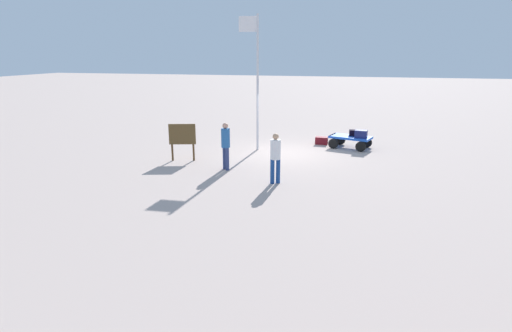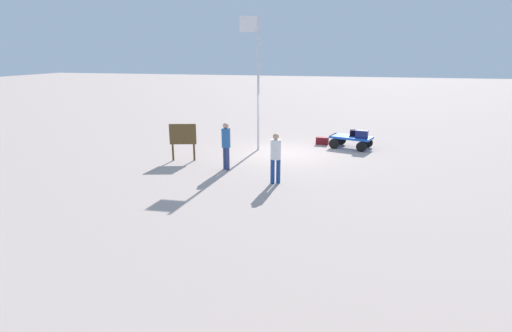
{
  "view_description": "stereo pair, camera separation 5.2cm",
  "coord_description": "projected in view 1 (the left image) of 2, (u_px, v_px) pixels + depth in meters",
  "views": [
    {
      "loc": [
        -3.13,
        17.49,
        4.25
      ],
      "look_at": [
        -0.21,
        6.0,
        1.01
      ],
      "focal_mm": 29.3,
      "sensor_mm": 36.0,
      "label": 1
    },
    {
      "loc": [
        -3.18,
        17.47,
        4.25
      ],
      "look_at": [
        -0.21,
        6.0,
        1.01
      ],
      "focal_mm": 29.3,
      "sensor_mm": 36.0,
      "label": 2
    }
  ],
  "objects": [
    {
      "name": "worker_lead",
      "position": [
        275.0,
        155.0,
        13.75
      ],
      "size": [
        0.46,
        0.46,
        1.69
      ],
      "color": "navy",
      "rests_on": "ground"
    },
    {
      "name": "suitcase_grey",
      "position": [
        322.0,
        141.0,
        19.88
      ],
      "size": [
        0.59,
        0.38,
        0.35
      ],
      "color": "maroon",
      "rests_on": "ground"
    },
    {
      "name": "signboard",
      "position": [
        182.0,
        137.0,
        16.67
      ],
      "size": [
        1.04,
        0.35,
        1.5
      ],
      "color": "#4C3319",
      "rests_on": "ground"
    },
    {
      "name": "flagpole",
      "position": [
        256.0,
        72.0,
        17.96
      ],
      "size": [
        0.87,
        0.1,
        5.81
      ],
      "color": "silver",
      "rests_on": "ground"
    },
    {
      "name": "suitcase_navy",
      "position": [
        356.0,
        133.0,
        19.06
      ],
      "size": [
        0.63,
        0.35,
        0.27
      ],
      "color": "black",
      "rests_on": "luggage_cart"
    },
    {
      "name": "worker_trailing",
      "position": [
        226.0,
        143.0,
        15.37
      ],
      "size": [
        0.46,
        0.46,
        1.76
      ],
      "color": "navy",
      "rests_on": "ground"
    },
    {
      "name": "suitcase_dark",
      "position": [
        361.0,
        134.0,
        18.6
      ],
      "size": [
        0.57,
        0.43,
        0.34
      ],
      "color": "navy",
      "rests_on": "luggage_cart"
    },
    {
      "name": "luggage_cart",
      "position": [
        350.0,
        139.0,
        19.05
      ],
      "size": [
        2.0,
        1.52,
        0.55
      ],
      "color": "blue",
      "rests_on": "ground"
    },
    {
      "name": "ground_plane",
      "position": [
        285.0,
        153.0,
        18.21
      ],
      "size": [
        120.0,
        120.0,
        0.0
      ],
      "primitive_type": "plane",
      "color": "#BAA398"
    }
  ]
}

